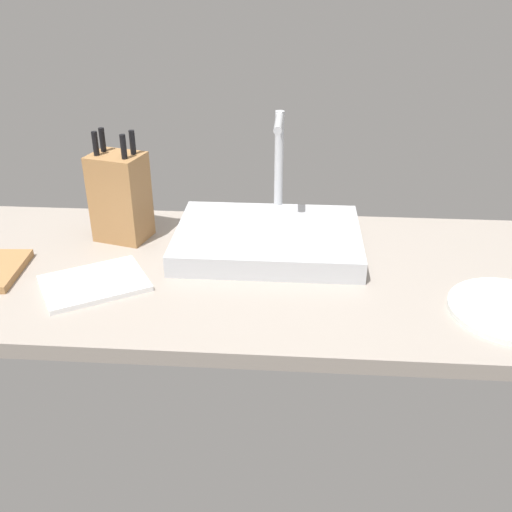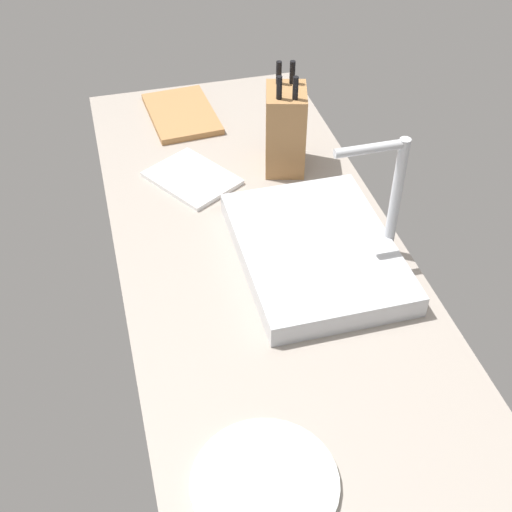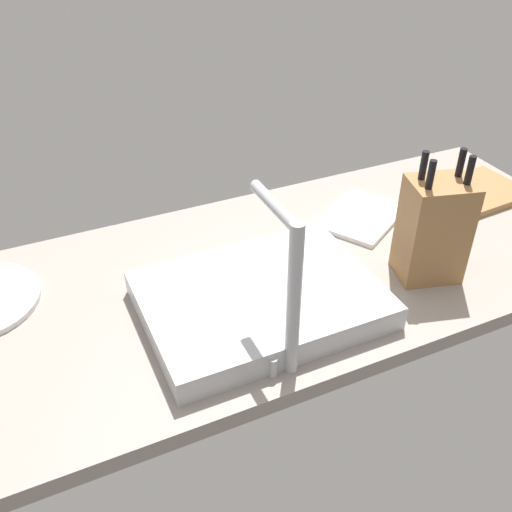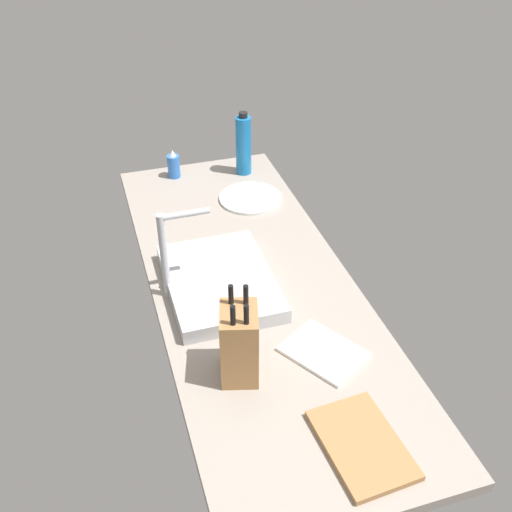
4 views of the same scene
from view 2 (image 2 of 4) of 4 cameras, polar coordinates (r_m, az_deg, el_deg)
name	(u,v)px [view 2 (image 2 of 4)]	position (r cm, az deg, el deg)	size (l,w,h in cm)	color
countertop_slab	(268,274)	(156.80, 1.01, -1.45)	(177.12, 65.60, 3.50)	gray
sink_basin	(315,251)	(156.57, 4.91, 0.44)	(45.57, 33.55, 5.22)	#B7BABF
faucet	(390,190)	(150.25, 10.94, 5.33)	(5.50, 16.24, 30.50)	#B7BABF
knife_block	(285,129)	(181.06, 2.44, 10.38)	(14.93, 13.07, 28.15)	#9E7042
cutting_board	(182,114)	(209.56, -6.14, 11.58)	(27.52, 18.28, 1.80)	#9E7042
dinner_plate	(265,483)	(121.40, 0.73, -18.21)	(25.09, 25.09, 1.20)	silver
dish_towel	(192,178)	(182.23, -5.28, 6.40)	(22.04, 16.51, 1.20)	white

